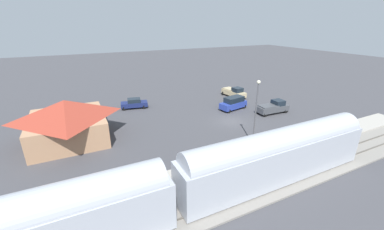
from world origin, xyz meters
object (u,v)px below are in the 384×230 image
pickup_charcoal (273,107)px  light_pole_near_platform (256,105)px  pedestrian_waiting_far (231,155)px  suv_blue (233,103)px  pedestrian_on_platform (295,141)px  pickup_tan (234,92)px  sedan_navy (134,103)px  passenger_train (173,185)px  station_building (67,120)px

pickup_charcoal → light_pole_near_platform: (-7.06, 10.03, 3.99)m
pedestrian_waiting_far → suv_blue: suv_blue is taller
pedestrian_on_platform → light_pole_near_platform: light_pole_near_platform is taller
pedestrian_on_platform → pedestrian_waiting_far: bearing=85.4°
pickup_tan → pickup_charcoal: (-10.42, -0.40, 0.00)m
sedan_navy → pickup_charcoal: (-12.59, -19.98, 0.15)m
sedan_navy → pedestrian_waiting_far: bearing=-168.6°
pedestrian_waiting_far → pickup_charcoal: 18.36m
suv_blue → passenger_train: bearing=134.7°
pickup_tan → light_pole_near_platform: light_pole_near_platform is taller
station_building → suv_blue: station_building is taller
passenger_train → light_pole_near_platform: size_ratio=5.05×
sedan_navy → light_pole_near_platform: size_ratio=0.60×
pickup_charcoal → light_pole_near_platform: 12.90m
pedestrian_waiting_far → sedan_navy: bearing=11.4°
passenger_train → light_pole_near_platform: light_pole_near_platform is taller
pedestrian_waiting_far → sedan_navy: (22.56, 4.57, -0.40)m
sedan_navy → pickup_charcoal: 23.62m
passenger_train → sedan_navy: size_ratio=8.45×
passenger_train → pedestrian_waiting_far: bearing=-63.8°
pedestrian_waiting_far → pickup_tan: bearing=-36.4°
pedestrian_waiting_far → suv_blue: bearing=-36.4°
pickup_tan → pickup_charcoal: size_ratio=1.02×
pickup_charcoal → light_pole_near_platform: bearing=125.2°
suv_blue → light_pole_near_platform: 13.20m
pedestrian_on_platform → suv_blue: bearing=-8.1°
pickup_tan → pickup_charcoal: same height
sedan_navy → light_pole_near_platform: bearing=-153.1°
station_building → pickup_tan: 30.57m
pedestrian_waiting_far → suv_blue: 17.88m
station_building → pedestrian_on_platform: bearing=-122.4°
suv_blue → sedan_navy: size_ratio=1.08×
suv_blue → sedan_navy: 17.23m
pickup_tan → pedestrian_on_platform: bearing=162.7°
suv_blue → pickup_tan: suv_blue is taller
pedestrian_waiting_far → pedestrian_on_platform: bearing=-94.6°
light_pole_near_platform → passenger_train: bearing=117.1°
passenger_train → light_pole_near_platform: (6.80, -13.29, 2.16)m
light_pole_near_platform → pedestrian_on_platform: bearing=-139.5°
passenger_train → pickup_charcoal: 27.19m
pedestrian_on_platform → pickup_tan: size_ratio=0.31×
sedan_navy → pedestrian_on_platform: bearing=-150.7°
pedestrian_on_platform → suv_blue: size_ratio=0.33×
passenger_train → pedestrian_on_platform: 16.74m
pedestrian_waiting_far → suv_blue: size_ratio=0.33×
passenger_train → pickup_tan: 33.44m
passenger_train → pickup_tan: bearing=-43.3°
pedestrian_on_platform → sedan_navy: size_ratio=0.36×
passenger_train → suv_blue: size_ratio=7.78×
pedestrian_on_platform → passenger_train: bearing=101.1°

